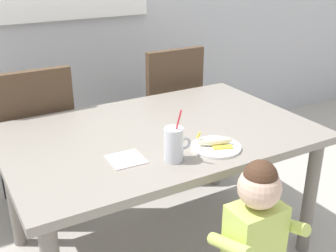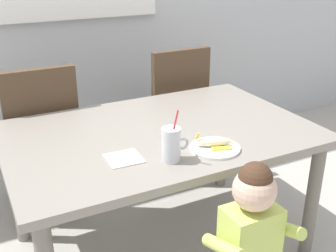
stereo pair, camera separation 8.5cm
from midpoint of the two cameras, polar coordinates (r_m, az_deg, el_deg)
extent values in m
plane|color=#B7B2A8|center=(2.48, 0.01, -15.99)|extent=(24.00, 24.00, 0.00)
cube|color=gray|center=(2.12, 0.01, -1.05)|extent=(1.53, 1.00, 0.04)
cylinder|color=slate|center=(2.37, 20.05, -9.59)|extent=(0.07, 0.07, 0.68)
cylinder|color=slate|center=(2.47, -19.09, -8.04)|extent=(0.07, 0.07, 0.68)
cylinder|color=slate|center=(2.92, 8.27, -2.04)|extent=(0.07, 0.07, 0.68)
cube|color=#4C3826|center=(2.75, -16.23, -1.86)|extent=(0.44, 0.44, 0.06)
cube|color=#4C3826|center=(2.47, -15.95, 2.09)|extent=(0.42, 0.05, 0.48)
cylinder|color=black|center=(3.06, -13.00, -3.96)|extent=(0.04, 0.04, 0.42)
cylinder|color=black|center=(3.00, -20.02, -5.31)|extent=(0.04, 0.04, 0.42)
cylinder|color=black|center=(2.73, -10.93, -7.21)|extent=(0.04, 0.04, 0.42)
cylinder|color=black|center=(2.67, -18.82, -8.82)|extent=(0.04, 0.04, 0.42)
cube|color=#4C3826|center=(3.09, 0.74, 1.82)|extent=(0.44, 0.44, 0.06)
cube|color=#4C3826|center=(2.83, 2.65, 5.63)|extent=(0.42, 0.05, 0.48)
cylinder|color=black|center=(3.42, 2.06, -0.39)|extent=(0.04, 0.04, 0.42)
cylinder|color=black|center=(3.26, -3.80, -1.59)|extent=(0.04, 0.04, 0.42)
cylinder|color=black|center=(3.12, 5.44, -2.85)|extent=(0.04, 0.04, 0.42)
cylinder|color=black|center=(2.95, -0.84, -4.32)|extent=(0.04, 0.04, 0.42)
cube|color=#C6DB66|center=(1.77, 12.47, -15.00)|extent=(0.22, 0.15, 0.30)
sphere|color=beige|center=(1.64, 13.17, -8.47)|extent=(0.17, 0.17, 0.17)
sphere|color=#472D1E|center=(1.61, 13.32, -7.05)|extent=(0.13, 0.13, 0.13)
cylinder|color=#C6DB66|center=(1.67, 9.10, -16.09)|extent=(0.05, 0.24, 0.13)
cylinder|color=#C6DB66|center=(1.82, 16.49, -13.10)|extent=(0.05, 0.24, 0.13)
cylinder|color=silver|center=(1.78, 1.79, -2.57)|extent=(0.08, 0.08, 0.15)
cylinder|color=#B2D184|center=(1.79, 1.78, -3.43)|extent=(0.07, 0.07, 0.08)
torus|color=silver|center=(1.81, 3.41, -2.42)|extent=(0.06, 0.01, 0.06)
cylinder|color=#E5333F|center=(1.75, 2.14, -0.60)|extent=(0.01, 0.09, 0.21)
cylinder|color=white|center=(1.92, 7.68, -3.01)|extent=(0.23, 0.23, 0.01)
ellipsoid|color=#F4EAC6|center=(1.92, 7.49, -2.17)|extent=(0.17, 0.10, 0.04)
cube|color=yellow|center=(1.90, 8.58, -3.04)|extent=(0.10, 0.06, 0.01)
cube|color=yellow|center=(1.96, 7.79, -2.13)|extent=(0.10, 0.06, 0.01)
cylinder|color=yellow|center=(1.89, 5.32, -1.37)|extent=(0.03, 0.02, 0.03)
cube|color=silver|center=(1.83, -4.72, -4.43)|extent=(0.15, 0.15, 0.00)
camera|label=1|loc=(0.04, -88.79, 0.51)|focal=44.69mm
camera|label=2|loc=(0.04, 91.21, -0.51)|focal=44.69mm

